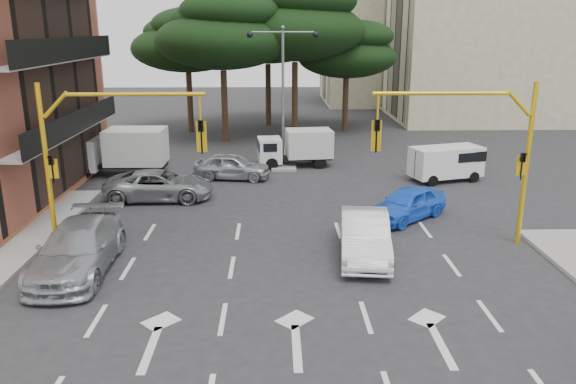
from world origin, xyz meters
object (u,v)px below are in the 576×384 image
(box_truck_a, at_px, (119,152))
(signal_mast_left, at_px, (96,144))
(box_truck_b, at_px, (296,148))
(van_white, at_px, (446,163))
(street_lamp_center, at_px, (283,70))
(car_silver_cross_b, at_px, (232,166))
(signal_mast_right, at_px, (480,142))
(car_white_hatch, at_px, (365,235))
(car_silver_wagon, at_px, (78,249))
(car_blue_compact, at_px, (407,203))
(car_silver_cross_a, at_px, (159,185))

(box_truck_a, bearing_deg, signal_mast_left, -167.66)
(signal_mast_left, xyz_separation_m, box_truck_b, (7.51, 12.44, -2.82))
(van_white, bearing_deg, street_lamp_center, -136.85)
(signal_mast_left, bearing_deg, car_silver_cross_b, 67.37)
(car_silver_cross_b, bearing_deg, box_truck_b, -42.65)
(signal_mast_right, bearing_deg, signal_mast_left, 180.00)
(signal_mast_left, distance_m, street_lamp_center, 15.65)
(box_truck_b, bearing_deg, street_lamp_center, 18.17)
(car_white_hatch, distance_m, box_truck_b, 13.68)
(car_silver_wagon, bearing_deg, box_truck_b, 60.81)
(signal_mast_left, relative_size, van_white, 1.63)
(street_lamp_center, relative_size, box_truck_b, 1.79)
(car_silver_wagon, bearing_deg, street_lamp_center, 65.24)
(box_truck_a, bearing_deg, car_silver_wagon, -170.62)
(car_silver_cross_b, distance_m, box_truck_b, 4.51)
(signal_mast_right, height_order, car_white_hatch, signal_mast_right)
(car_blue_compact, height_order, car_silver_wagon, car_silver_wagon)
(street_lamp_center, height_order, car_silver_cross_b, street_lamp_center)
(car_white_hatch, distance_m, car_silver_cross_a, 11.09)
(street_lamp_center, bearing_deg, box_truck_a, -158.95)
(car_silver_cross_a, height_order, car_silver_cross_b, car_silver_cross_a)
(car_blue_compact, distance_m, van_white, 7.04)
(car_white_hatch, relative_size, car_silver_cross_a, 0.94)
(signal_mast_left, bearing_deg, van_white, 30.48)
(car_silver_wagon, xyz_separation_m, car_silver_cross_b, (4.25, 11.76, -0.11))
(signal_mast_left, bearing_deg, box_truck_b, 58.88)
(street_lamp_center, distance_m, van_white, 10.84)
(signal_mast_right, bearing_deg, van_white, 79.34)
(street_lamp_center, distance_m, box_truck_b, 4.69)
(car_silver_cross_a, bearing_deg, car_silver_wagon, 170.96)
(car_silver_wagon, relative_size, car_silver_cross_b, 1.35)
(car_white_hatch, relative_size, car_silver_cross_b, 1.16)
(street_lamp_center, relative_size, car_blue_compact, 1.95)
(street_lamp_center, distance_m, box_truck_a, 10.47)
(car_white_hatch, distance_m, car_silver_cross_b, 12.02)
(car_silver_wagon, height_order, car_silver_cross_b, car_silver_wagon)
(car_blue_compact, height_order, car_silver_cross_b, car_silver_cross_b)
(signal_mast_right, xyz_separation_m, box_truck_b, (-6.10, 12.44, -2.82))
(car_silver_cross_a, bearing_deg, signal_mast_left, 170.45)
(car_white_hatch, height_order, car_blue_compact, car_white_hatch)
(car_silver_cross_a, relative_size, box_truck_a, 0.96)
(car_silver_wagon, bearing_deg, van_white, 34.45)
(car_white_hatch, bearing_deg, box_truck_a, 140.93)
(signal_mast_left, xyz_separation_m, car_white_hatch, (9.43, -1.11, -3.11))
(car_white_hatch, bearing_deg, signal_mast_left, 179.41)
(car_silver_wagon, distance_m, van_white, 19.13)
(car_white_hatch, distance_m, box_truck_a, 16.46)
(signal_mast_right, distance_m, box_truck_a, 19.16)
(signal_mast_right, relative_size, street_lamp_center, 0.77)
(car_silver_wagon, xyz_separation_m, box_truck_b, (7.75, 14.58, 0.27))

